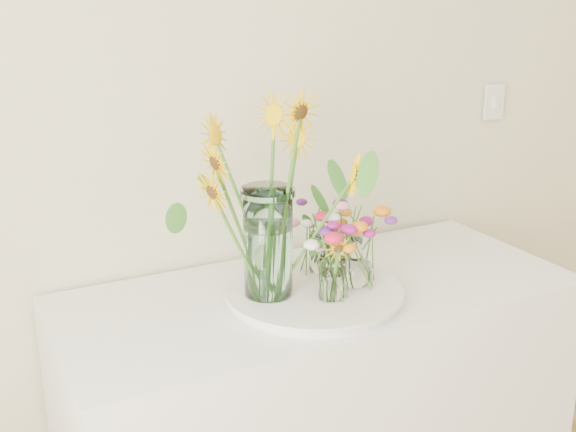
{
  "coord_description": "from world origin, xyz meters",
  "views": [
    {
      "loc": [
        -1.1,
        0.38,
        1.69
      ],
      "look_at": [
        -0.32,
        1.9,
        1.13
      ],
      "focal_mm": 45.0,
      "sensor_mm": 36.0,
      "label": 1
    }
  ],
  "objects_px": {
    "counter": "(318,431)",
    "tray": "(314,295)",
    "small_vase_c": "(321,253)",
    "mason_jar": "(268,243)",
    "small_vase_b": "(356,262)",
    "small_vase_a": "(332,279)"
  },
  "relations": [
    {
      "from": "counter",
      "to": "small_vase_a",
      "type": "height_order",
      "value": "small_vase_a"
    },
    {
      "from": "mason_jar",
      "to": "small_vase_a",
      "type": "distance_m",
      "value": 0.18
    },
    {
      "from": "mason_jar",
      "to": "small_vase_b",
      "type": "xyz_separation_m",
      "value": [
        0.23,
        -0.05,
        -0.08
      ]
    },
    {
      "from": "tray",
      "to": "mason_jar",
      "type": "bearing_deg",
      "value": 167.59
    },
    {
      "from": "tray",
      "to": "small_vase_a",
      "type": "relative_size",
      "value": 3.93
    },
    {
      "from": "tray",
      "to": "mason_jar",
      "type": "height_order",
      "value": "mason_jar"
    },
    {
      "from": "counter",
      "to": "small_vase_c",
      "type": "bearing_deg",
      "value": 58.05
    },
    {
      "from": "small_vase_b",
      "to": "small_vase_c",
      "type": "xyz_separation_m",
      "value": [
        -0.04,
        0.12,
        -0.01
      ]
    },
    {
      "from": "counter",
      "to": "small_vase_b",
      "type": "relative_size",
      "value": 10.32
    },
    {
      "from": "small_vase_c",
      "to": "mason_jar",
      "type": "bearing_deg",
      "value": -159.82
    },
    {
      "from": "mason_jar",
      "to": "small_vase_a",
      "type": "bearing_deg",
      "value": -35.91
    },
    {
      "from": "mason_jar",
      "to": "counter",
      "type": "bearing_deg",
      "value": 9.35
    },
    {
      "from": "small_vase_c",
      "to": "counter",
      "type": "bearing_deg",
      "value": -121.95
    },
    {
      "from": "counter",
      "to": "mason_jar",
      "type": "distance_m",
      "value": 0.64
    },
    {
      "from": "small_vase_a",
      "to": "counter",
      "type": "bearing_deg",
      "value": 73.37
    },
    {
      "from": "mason_jar",
      "to": "small_vase_a",
      "type": "relative_size",
      "value": 2.58
    },
    {
      "from": "tray",
      "to": "small_vase_c",
      "type": "relative_size",
      "value": 3.87
    },
    {
      "from": "small_vase_a",
      "to": "mason_jar",
      "type": "bearing_deg",
      "value": 144.09
    },
    {
      "from": "tray",
      "to": "small_vase_a",
      "type": "height_order",
      "value": "small_vase_a"
    },
    {
      "from": "small_vase_a",
      "to": "small_vase_b",
      "type": "height_order",
      "value": "small_vase_b"
    },
    {
      "from": "tray",
      "to": "small_vase_b",
      "type": "height_order",
      "value": "small_vase_b"
    },
    {
      "from": "counter",
      "to": "tray",
      "type": "xyz_separation_m",
      "value": [
        -0.05,
        -0.05,
        0.46
      ]
    }
  ]
}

